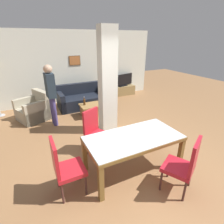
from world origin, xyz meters
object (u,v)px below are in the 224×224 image
(sofa, at_px, (82,99))
(bottle, at_px, (84,102))
(standing_person, at_px, (51,91))
(tv_stand, at_px, (122,90))
(tv_screen, at_px, (123,80))
(dining_chair_far_left, at_px, (95,131))
(dining_chair_near_right, at_px, (184,164))
(dining_table, at_px, (133,143))
(coffee_table, at_px, (91,110))
(dining_chair_head_left, at_px, (64,166))
(armchair, at_px, (35,110))

(sofa, bearing_deg, bottle, 77.26)
(standing_person, bearing_deg, tv_stand, 112.34)
(tv_screen, bearing_deg, dining_chair_far_left, 38.17)
(standing_person, bearing_deg, dining_chair_far_left, 13.17)
(bottle, bearing_deg, tv_stand, 33.08)
(dining_chair_near_right, relative_size, bottle, 3.69)
(dining_chair_near_right, distance_m, tv_screen, 5.46)
(bottle, relative_size, tv_screen, 0.25)
(dining_table, xyz_separation_m, dining_chair_near_right, (0.44, -0.82, -0.04))
(coffee_table, distance_m, standing_person, 1.45)
(dining_chair_near_right, relative_size, dining_chair_head_left, 1.00)
(bottle, height_order, tv_screen, tv_screen)
(dining_chair_near_right, height_order, dining_chair_head_left, same)
(sofa, height_order, bottle, sofa)
(dining_chair_far_left, bearing_deg, tv_screen, -154.94)
(sofa, xyz_separation_m, tv_screen, (2.06, 0.57, 0.38))
(dining_table, xyz_separation_m, dining_chair_far_left, (-0.44, 0.84, -0.04))
(coffee_table, bearing_deg, sofa, 89.45)
(dining_chair_far_left, bearing_deg, armchair, -94.35)
(dining_chair_far_left, xyz_separation_m, tv_stand, (2.68, 3.50, -0.34))
(armchair, bearing_deg, sofa, -99.27)
(tv_stand, bearing_deg, standing_person, -153.37)
(dining_chair_far_left, relative_size, bottle, 3.69)
(dining_chair_head_left, distance_m, standing_person, 2.76)
(dining_chair_near_right, distance_m, dining_chair_head_left, 1.92)
(dining_chair_far_left, xyz_separation_m, armchair, (-1.08, 2.52, -0.25))
(armchair, relative_size, coffee_table, 1.58)
(bottle, bearing_deg, dining_chair_head_left, -113.90)
(dining_chair_far_left, relative_size, coffee_table, 1.46)
(dining_chair_near_right, relative_size, sofa, 0.58)
(tv_screen, height_order, standing_person, standing_person)
(dining_chair_far_left, xyz_separation_m, sofa, (0.62, 2.93, -0.27))
(dining_chair_far_left, height_order, armchair, dining_chair_far_left)
(dining_chair_near_right, distance_m, bottle, 3.71)
(dining_chair_near_right, xyz_separation_m, standing_person, (-1.46, 3.52, 0.47))
(bottle, bearing_deg, dining_chair_far_left, -101.60)
(dining_chair_head_left, bearing_deg, dining_chair_far_left, 134.61)
(coffee_table, bearing_deg, dining_chair_near_right, -85.75)
(dining_chair_far_left, bearing_deg, dining_table, 90.00)
(sofa, relative_size, tv_screen, 1.61)
(dining_chair_head_left, distance_m, sofa, 4.06)
(dining_table, relative_size, sofa, 1.01)
(dining_chair_head_left, bearing_deg, sofa, 158.64)
(sofa, xyz_separation_m, armchair, (-1.70, -0.41, 0.02))
(dining_table, relative_size, dining_chair_head_left, 1.74)
(dining_chair_far_left, xyz_separation_m, dining_chair_head_left, (-0.85, -0.84, 0.00))
(dining_chair_head_left, bearing_deg, coffee_table, 152.32)
(coffee_table, distance_m, tv_screen, 2.63)
(sofa, relative_size, armchair, 1.59)
(dining_chair_far_left, distance_m, sofa, 3.00)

